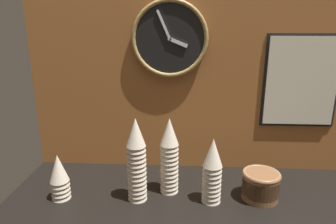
% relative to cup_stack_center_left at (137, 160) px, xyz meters
% --- Properties ---
extents(ground_plane, '(1.60, 0.56, 0.04)m').
position_rel_cup_stack_center_left_xyz_m(ground_plane, '(0.25, 0.06, -0.20)').
color(ground_plane, black).
extents(wall_tiled_back, '(1.60, 0.03, 1.05)m').
position_rel_cup_stack_center_left_xyz_m(wall_tiled_back, '(0.25, 0.33, 0.35)').
color(wall_tiled_back, '#A3602D').
rests_on(wall_tiled_back, ground_plane).
extents(cup_stack_center_left, '(0.08, 0.08, 0.36)m').
position_rel_cup_stack_center_left_xyz_m(cup_stack_center_left, '(0.00, 0.00, 0.00)').
color(cup_stack_center_left, beige).
rests_on(cup_stack_center_left, ground_plane).
extents(cup_stack_far_left, '(0.08, 0.08, 0.20)m').
position_rel_cup_stack_center_left_xyz_m(cup_stack_far_left, '(-0.32, -0.01, -0.08)').
color(cup_stack_far_left, beige).
rests_on(cup_stack_far_left, ground_plane).
extents(cup_stack_center_right, '(0.08, 0.08, 0.28)m').
position_rel_cup_stack_center_left_xyz_m(cup_stack_center_right, '(0.31, 0.00, -0.04)').
color(cup_stack_center_right, beige).
rests_on(cup_stack_center_right, ground_plane).
extents(cup_stack_center, '(0.08, 0.08, 0.34)m').
position_rel_cup_stack_center_left_xyz_m(cup_stack_center, '(0.13, 0.07, -0.01)').
color(cup_stack_center, beige).
rests_on(cup_stack_center, ground_plane).
extents(bowl_stack_right, '(0.16, 0.16, 0.12)m').
position_rel_cup_stack_center_left_xyz_m(bowl_stack_right, '(0.51, 0.03, -0.11)').
color(bowl_stack_right, brown).
rests_on(bowl_stack_right, ground_plane).
extents(wall_clock, '(0.35, 0.03, 0.35)m').
position_rel_cup_stack_center_left_xyz_m(wall_clock, '(0.12, 0.30, 0.46)').
color(wall_clock, black).
extents(menu_board, '(0.35, 0.01, 0.43)m').
position_rel_cup_stack_center_left_xyz_m(menu_board, '(0.73, 0.31, 0.27)').
color(menu_board, black).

